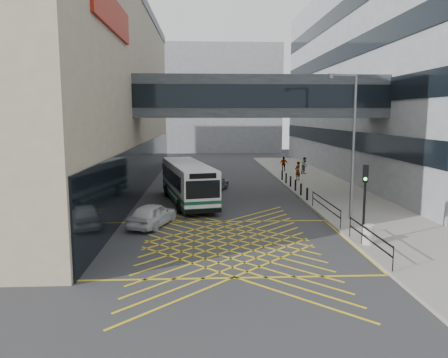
{
  "coord_description": "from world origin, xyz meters",
  "views": [
    {
      "loc": [
        -1.16,
        -20.42,
        6.14
      ],
      "look_at": [
        0.0,
        4.0,
        2.6
      ],
      "focal_mm": 35.0,
      "sensor_mm": 36.0,
      "label": 1
    }
  ],
  "objects": [
    {
      "name": "pedestrian_c",
      "position": [
        7.61,
        26.56,
        0.95
      ],
      "size": [
        1.0,
        0.62,
        1.58
      ],
      "primitive_type": "imported",
      "rotation": [
        0.0,
        0.0,
        2.95
      ],
      "color": "gray",
      "rests_on": "pavement"
    },
    {
      "name": "bus",
      "position": [
        -2.3,
        10.34,
        1.52
      ],
      "size": [
        4.44,
        10.35,
        2.83
      ],
      "rotation": [
        0.0,
        0.0,
        0.22
      ],
      "color": "silver",
      "rests_on": "ground"
    },
    {
      "name": "car_dark",
      "position": [
        -1.36,
        16.04,
        0.79
      ],
      "size": [
        2.39,
        5.19,
        1.58
      ],
      "primitive_type": "imported",
      "rotation": [
        0.0,
        0.0,
        3.23
      ],
      "color": "black",
      "rests_on": "ground"
    },
    {
      "name": "building_far",
      "position": [
        -2.0,
        60.0,
        9.0
      ],
      "size": [
        28.0,
        16.0,
        18.0
      ],
      "primitive_type": "cube",
      "color": "gray",
      "rests_on": "ground"
    },
    {
      "name": "car_silver",
      "position": [
        -0.4,
        15.32,
        0.69
      ],
      "size": [
        3.19,
        4.82,
        1.38
      ],
      "primitive_type": "imported",
      "rotation": [
        0.0,
        0.0,
        2.82
      ],
      "color": "gray",
      "rests_on": "ground"
    },
    {
      "name": "car_white",
      "position": [
        -4.04,
        3.63,
        0.67
      ],
      "size": [
        3.01,
        4.55,
        1.34
      ],
      "primitive_type": "imported",
      "rotation": [
        0.0,
        0.0,
        2.81
      ],
      "color": "silver",
      "rests_on": "ground"
    },
    {
      "name": "skybridge",
      "position": [
        3.0,
        12.0,
        7.5
      ],
      "size": [
        20.0,
        4.1,
        3.0
      ],
      "color": "#353A3F",
      "rests_on": "ground"
    },
    {
      "name": "street_lamp",
      "position": [
        7.23,
        4.09,
        4.87
      ],
      "size": [
        1.85,
        0.77,
        8.28
      ],
      "rotation": [
        0.0,
        0.0,
        0.3
      ],
      "color": "slate",
      "rests_on": "pavement"
    },
    {
      "name": "litter_bin",
      "position": [
        6.56,
        -0.86,
        0.63
      ],
      "size": [
        0.54,
        0.54,
        0.94
      ],
      "primitive_type": "cylinder",
      "color": "#ADA89E",
      "rests_on": "pavement"
    },
    {
      "name": "bollards",
      "position": [
        6.25,
        15.0,
        0.61
      ],
      "size": [
        0.14,
        10.14,
        0.9
      ],
      "color": "black",
      "rests_on": "pavement"
    },
    {
      "name": "pedestrian_b",
      "position": [
        9.39,
        24.26,
        1.02
      ],
      "size": [
        0.96,
        0.9,
        1.72
      ],
      "primitive_type": "imported",
      "rotation": [
        0.0,
        0.0,
        0.65
      ],
      "color": "gray",
      "rests_on": "pavement"
    },
    {
      "name": "pavement",
      "position": [
        9.0,
        15.0,
        0.08
      ],
      "size": [
        6.0,
        54.0,
        0.16
      ],
      "primitive_type": "cube",
      "color": "gray",
      "rests_on": "ground"
    },
    {
      "name": "traffic_light",
      "position": [
        6.29,
        -0.89,
        2.61
      ],
      "size": [
        0.31,
        0.45,
        3.77
      ],
      "rotation": [
        0.0,
        0.0,
        -0.38
      ],
      "color": "black",
      "rests_on": "pavement"
    },
    {
      "name": "box_junction",
      "position": [
        0.0,
        0.0,
        0.0
      ],
      "size": [
        12.0,
        9.0,
        0.01
      ],
      "color": "gold",
      "rests_on": "ground"
    },
    {
      "name": "kerb_railings",
      "position": [
        6.15,
        1.78,
        0.88
      ],
      "size": [
        0.05,
        12.54,
        1.0
      ],
      "color": "black",
      "rests_on": "pavement"
    },
    {
      "name": "pedestrian_a",
      "position": [
        7.67,
        19.75,
        1.04
      ],
      "size": [
        0.86,
        0.83,
        1.76
      ],
      "primitive_type": "imported",
      "rotation": [
        0.0,
        0.0,
        3.83
      ],
      "color": "gray",
      "rests_on": "pavement"
    },
    {
      "name": "ground",
      "position": [
        0.0,
        0.0,
        0.0
      ],
      "size": [
        120.0,
        120.0,
        0.0
      ],
      "primitive_type": "plane",
      "color": "#333335"
    }
  ]
}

